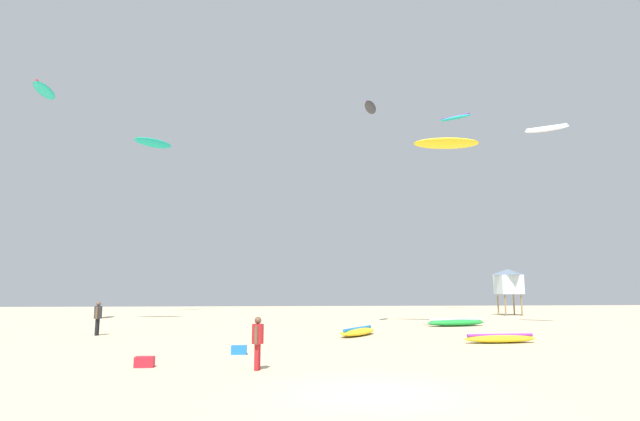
{
  "coord_description": "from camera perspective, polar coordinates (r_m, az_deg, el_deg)",
  "views": [
    {
      "loc": [
        -2.31,
        -12.2,
        2.37
      ],
      "look_at": [
        0.0,
        14.85,
        6.48
      ],
      "focal_mm": 29.08,
      "sensor_mm": 36.0,
      "label": 1
    }
  ],
  "objects": [
    {
      "name": "kite_aloft_6",
      "position": [
        35.81,
        5.57,
        11.23
      ],
      "size": [
        1.56,
        2.47,
        0.58
      ],
      "color": "#2D2D33"
    },
    {
      "name": "person_midground",
      "position": [
        29.55,
        -23.25,
        -10.57
      ],
      "size": [
        0.39,
        0.57,
        1.72
      ],
      "rotation": [
        0.0,
        0.0,
        3.17
      ],
      "color": "black",
      "rests_on": "ground"
    },
    {
      "name": "kite_aloft_0",
      "position": [
        31.13,
        13.72,
        7.2
      ],
      "size": [
        3.87,
        1.5,
        0.68
      ],
      "color": "yellow"
    },
    {
      "name": "kite_grounded_far",
      "position": [
        24.88,
        19.21,
        -13.16
      ],
      "size": [
        3.38,
        1.16,
        0.39
      ],
      "color": "yellow",
      "rests_on": "ground"
    },
    {
      "name": "kite_aloft_3",
      "position": [
        42.69,
        -28.05,
        11.56
      ],
      "size": [
        1.28,
        3.51,
        0.51
      ],
      "color": "#19B29E"
    },
    {
      "name": "person_foreground",
      "position": [
        15.91,
        -6.87,
        -13.84
      ],
      "size": [
        0.35,
        0.5,
        1.54
      ],
      "rotation": [
        0.0,
        0.0,
        2.92
      ],
      "color": "#B21E23",
      "rests_on": "ground"
    },
    {
      "name": "lifeguard_tower",
      "position": [
        50.22,
        20.02,
        -7.31
      ],
      "size": [
        2.3,
        2.3,
        4.15
      ],
      "color": "#8C704C",
      "rests_on": "ground"
    },
    {
      "name": "gear_bag",
      "position": [
        17.31,
        -18.75,
        -15.5
      ],
      "size": [
        0.56,
        0.36,
        0.32
      ],
      "primitive_type": "cube",
      "color": "red",
      "rests_on": "ground"
    },
    {
      "name": "kite_aloft_1",
      "position": [
        59.54,
        14.65,
        9.85
      ],
      "size": [
        3.37,
        3.19,
        0.62
      ],
      "color": "#19B29E"
    },
    {
      "name": "kite_aloft_5",
      "position": [
        55.29,
        -17.88,
        7.1
      ],
      "size": [
        3.76,
        3.44,
        0.93
      ],
      "color": "#19B29E"
    },
    {
      "name": "kite_grounded_near",
      "position": [
        35.0,
        14.74,
        -11.82
      ],
      "size": [
        4.24,
        2.06,
        0.49
      ],
      "color": "green",
      "rests_on": "ground"
    },
    {
      "name": "kite_aloft_7",
      "position": [
        37.96,
        23.66,
        8.25
      ],
      "size": [
        2.72,
        2.2,
        0.66
      ],
      "color": "white"
    },
    {
      "name": "ground_plane",
      "position": [
        12.64,
        6.09,
        -19.37
      ],
      "size": [
        120.0,
        120.0,
        0.0
      ],
      "primitive_type": "plane",
      "color": "#C6B28C"
    },
    {
      "name": "cooler_box",
      "position": [
        19.79,
        -8.91,
        -14.92
      ],
      "size": [
        0.56,
        0.36,
        0.32
      ],
      "primitive_type": "cube",
      "color": "blue",
      "rests_on": "ground"
    },
    {
      "name": "kite_grounded_mid",
      "position": [
        27.2,
        4.18,
        -13.14
      ],
      "size": [
        2.79,
        3.56,
        0.44
      ],
      "color": "yellow",
      "rests_on": "ground"
    }
  ]
}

